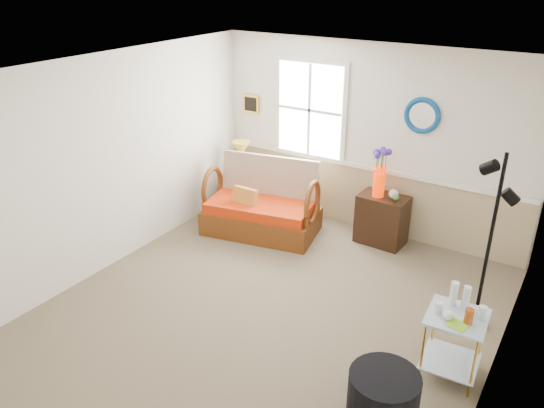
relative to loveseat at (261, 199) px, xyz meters
The scene contains 19 objects.
floor 2.00m from the loveseat, 53.99° to the right, with size 4.50×5.00×0.01m, color brown.
ceiling 2.85m from the loveseat, 53.99° to the right, with size 4.50×5.00×0.01m, color white.
walls 2.09m from the loveseat, 53.99° to the right, with size 4.51×5.01×2.60m.
wainscot 1.46m from the loveseat, 38.74° to the left, with size 4.46×0.02×0.90m, color tan.
chair_rail 1.51m from the loveseat, 38.43° to the left, with size 4.46×0.04×0.06m, color silver.
window 1.44m from the loveseat, 75.20° to the left, with size 1.14×0.06×1.44m, color white, non-canonical shape.
picture 1.59m from the loveseat, 130.54° to the left, with size 0.28×0.03×0.28m, color gold.
mirror 2.40m from the loveseat, 26.42° to the left, with size 0.47×0.47×0.07m, color #065299.
loveseat is the anchor object (origin of this frame).
throw_pillow 0.24m from the loveseat, 129.43° to the right, with size 0.36×0.09×0.36m, color #CE5C24, non-canonical shape.
lamp_stand 0.92m from the loveseat, 143.89° to the left, with size 0.31×0.31×0.55m, color black, non-canonical shape.
table_lamp 0.98m from the loveseat, 142.52° to the left, with size 0.28×0.28×0.50m, color #AF8524, non-canonical shape.
potted_plant 0.81m from the loveseat, 139.68° to the left, with size 0.36×0.40×0.31m, color #488432.
cabinet 1.67m from the loveseat, 21.35° to the left, with size 0.64×0.41×0.68m, color black, non-canonical shape.
flower_vase 1.66m from the loveseat, 21.24° to the left, with size 0.20×0.20×0.67m, color #E82900, non-canonical shape.
side_table 3.40m from the loveseat, 25.63° to the right, with size 0.51×0.51×0.65m, color gold, non-canonical shape.
tabletop_items 3.41m from the loveseat, 25.27° to the right, with size 0.41×0.41×0.24m, color silver, non-canonical shape.
floor_lamp 3.17m from the loveseat, 10.44° to the right, with size 0.28×0.28×1.92m, color black, non-canonical shape.
ottoman 3.59m from the loveseat, 40.17° to the right, with size 0.59×0.59×0.46m, color black.
Camera 1 is at (2.61, -4.03, 3.50)m, focal length 35.00 mm.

